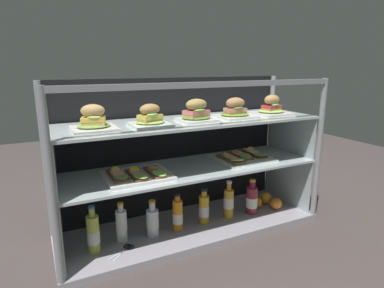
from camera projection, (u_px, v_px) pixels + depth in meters
The scene contains 25 objects.
ground_plane at pixel (192, 231), 1.97m from camera, with size 6.00×6.00×0.02m, color #483E3C.
case_base_deck at pixel (192, 227), 1.96m from camera, with size 1.55×0.49×0.04m, color #9F9AA3.
case_frame at pixel (182, 146), 1.97m from camera, with size 1.55×0.49×0.90m.
riser_lower_tier at pixel (192, 197), 1.91m from camera, with size 1.48×0.42×0.35m.
shelf_lower_glass at pixel (192, 168), 1.87m from camera, with size 1.50×0.44×0.01m, color silver.
riser_upper_tier at pixel (192, 145), 1.84m from camera, with size 1.48×0.42×0.26m.
shelf_upper_glass at pixel (192, 121), 1.81m from camera, with size 1.50×0.44×0.01m, color silver.
plated_roll_sandwich_right_of_center at pixel (93, 121), 1.53m from camera, with size 0.21×0.21×0.12m.
plated_roll_sandwich_near_left_corner at pixel (150, 118), 1.63m from camera, with size 0.19×0.19×0.11m.
plated_roll_sandwich_mid_right at pixel (196, 112), 1.77m from camera, with size 0.19×0.19×0.12m.
plated_roll_sandwich_mid_left at pixel (235, 111), 1.89m from camera, with size 0.21×0.21×0.12m.
plated_roll_sandwich_far_left at pixel (271, 108), 2.00m from camera, with size 0.21×0.21×0.12m.
open_sandwich_tray_mid_right at pixel (137, 174), 1.69m from camera, with size 0.34×0.29×0.06m.
open_sandwich_tray_right_of_center at pixel (242, 157), 2.02m from camera, with size 0.34×0.29×0.05m.
juice_bottle_back_left at pixel (93, 234), 1.64m from camera, with size 0.06×0.06×0.25m.
juice_bottle_near_post at pixel (122, 225), 1.74m from camera, with size 0.06×0.06×0.22m.
juice_bottle_front_right_end at pixel (153, 222), 1.80m from camera, with size 0.07×0.07×0.21m.
juice_bottle_front_fourth at pixel (178, 215), 1.87m from camera, with size 0.06×0.06×0.22m.
juice_bottle_front_middle at pixel (204, 209), 1.95m from camera, with size 0.06×0.06×0.22m.
juice_bottle_back_right at pixel (229, 202), 2.02m from camera, with size 0.06×0.06×0.24m.
juice_bottle_front_left_end at pixel (252, 200), 2.07m from camera, with size 0.07×0.07×0.23m.
orange_fruit_beside_bottles at pixel (266, 198), 2.23m from camera, with size 0.08×0.08×0.08m, color orange.
orange_fruit_near_left_post at pixel (276, 203), 2.15m from camera, with size 0.08×0.08×0.08m, color orange.
orange_fruit_rolled_forward at pixel (257, 202), 2.17m from camera, with size 0.07×0.07×0.07m, color orange.
kitchen_scissors at pixel (127, 249), 1.68m from camera, with size 0.16×0.14×0.01m.
Camera 1 is at (-0.80, -1.60, 0.97)m, focal length 30.27 mm.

